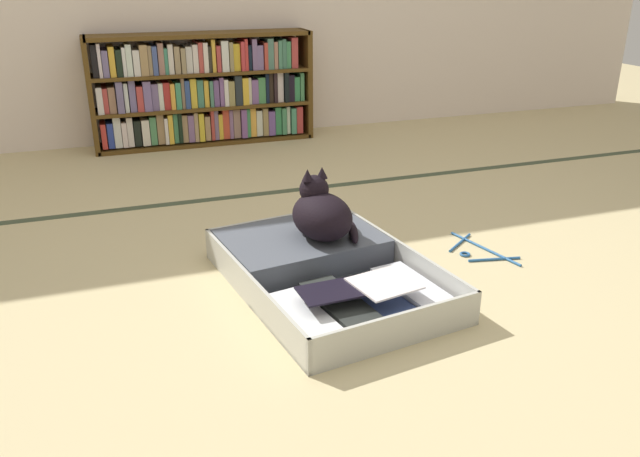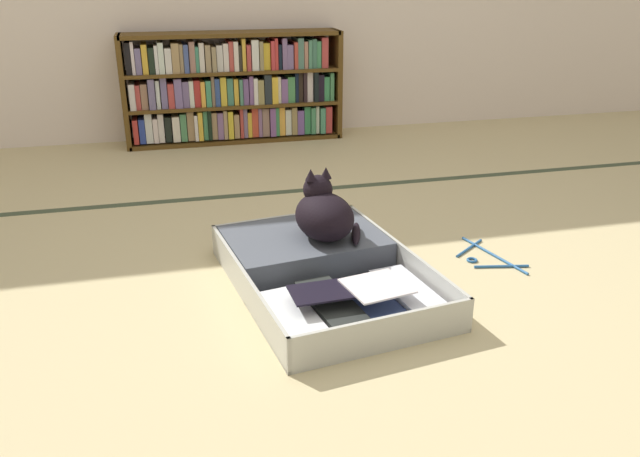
# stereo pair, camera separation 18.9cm
# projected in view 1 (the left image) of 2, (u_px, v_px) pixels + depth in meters

# --- Properties ---
(ground_plane) EXTENTS (10.00, 10.00, 0.00)m
(ground_plane) POSITION_uv_depth(u_px,v_px,m) (379.00, 302.00, 2.10)
(ground_plane) COLOR #CBB987
(tatami_border) EXTENTS (4.80, 0.05, 0.00)m
(tatami_border) POSITION_uv_depth(u_px,v_px,m) (279.00, 192.00, 3.13)
(tatami_border) COLOR #3E4933
(tatami_border) RESTS_ON ground_plane
(bookshelf) EXTENTS (1.34, 0.25, 0.67)m
(bookshelf) POSITION_uv_depth(u_px,v_px,m) (203.00, 91.00, 3.89)
(bookshelf) COLOR #533814
(bookshelf) RESTS_ON ground_plane
(open_suitcase) EXTENTS (0.70, 0.94, 0.11)m
(open_suitcase) POSITION_uv_depth(u_px,v_px,m) (318.00, 266.00, 2.24)
(open_suitcase) COLOR #BBBBB1
(open_suitcase) RESTS_ON ground_plane
(black_cat) EXTENTS (0.28, 0.29, 0.25)m
(black_cat) POSITION_uv_depth(u_px,v_px,m) (321.00, 214.00, 2.28)
(black_cat) COLOR black
(black_cat) RESTS_ON open_suitcase
(clothes_hanger) EXTENTS (0.22, 0.36, 0.01)m
(clothes_hanger) POSITION_uv_depth(u_px,v_px,m) (478.00, 250.00, 2.47)
(clothes_hanger) COLOR #285E9B
(clothes_hanger) RESTS_ON ground_plane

